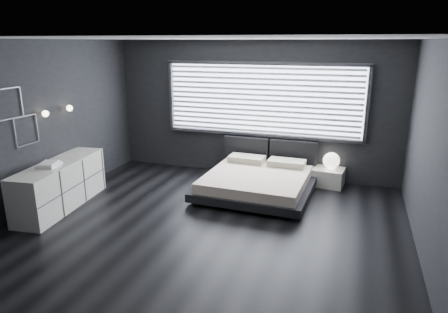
% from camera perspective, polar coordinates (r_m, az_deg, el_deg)
% --- Properties ---
extents(room, '(6.04, 6.00, 2.80)m').
position_cam_1_polar(room, '(5.80, -2.68, 2.53)').
color(room, black).
rests_on(room, ground).
extents(window, '(4.14, 0.09, 1.52)m').
position_cam_1_polar(window, '(8.24, 5.46, 8.03)').
color(window, white).
rests_on(window, ground).
extents(headboard, '(1.96, 0.16, 0.52)m').
position_cam_1_polar(headboard, '(8.35, 6.50, 0.82)').
color(headboard, black).
rests_on(headboard, ground).
extents(sconce_near, '(0.18, 0.11, 0.11)m').
position_cam_1_polar(sconce_near, '(7.33, -24.17, 5.61)').
color(sconce_near, silver).
rests_on(sconce_near, ground).
extents(sconce_far, '(0.18, 0.11, 0.11)m').
position_cam_1_polar(sconce_far, '(7.78, -21.22, 6.46)').
color(sconce_far, silver).
rests_on(sconce_far, ground).
extents(wall_art_upper, '(0.01, 0.48, 0.48)m').
position_cam_1_polar(wall_art_upper, '(6.94, -28.28, 6.68)').
color(wall_art_upper, '#47474C').
rests_on(wall_art_upper, ground).
extents(wall_art_lower, '(0.01, 0.48, 0.48)m').
position_cam_1_polar(wall_art_lower, '(7.19, -26.37, 3.36)').
color(wall_art_lower, '#47474C').
rests_on(wall_art_lower, ground).
extents(bed, '(2.07, 1.99, 0.52)m').
position_cam_1_polar(bed, '(7.47, 4.71, -3.63)').
color(bed, black).
rests_on(bed, ground).
extents(nightstand, '(0.65, 0.56, 0.35)m').
position_cam_1_polar(nightstand, '(8.18, 14.62, -2.84)').
color(nightstand, white).
rests_on(nightstand, ground).
extents(orb_lamp, '(0.32, 0.32, 0.32)m').
position_cam_1_polar(orb_lamp, '(8.10, 15.08, -0.56)').
color(orb_lamp, white).
rests_on(orb_lamp, nightstand).
extents(dresser, '(0.78, 2.05, 0.80)m').
position_cam_1_polar(dresser, '(7.39, -22.28, -3.76)').
color(dresser, white).
rests_on(dresser, ground).
extents(book_stack, '(0.35, 0.42, 0.07)m').
position_cam_1_polar(book_stack, '(7.10, -23.73, -1.03)').
color(book_stack, white).
rests_on(book_stack, dresser).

